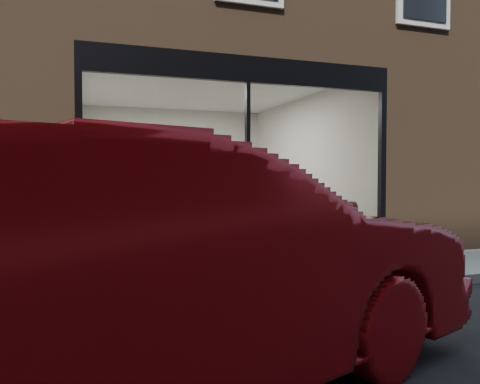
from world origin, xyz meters
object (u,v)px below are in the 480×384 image
object	(u,v)px
cafe_table_right	(288,211)
parked_car	(147,273)
person	(204,206)
cafe_chair_left	(167,236)
cafe_table_left	(200,213)
banquette	(239,246)

from	to	relation	value
cafe_table_right	parked_car	size ratio (longest dim) A/B	0.14
person	parked_car	size ratio (longest dim) A/B	0.36
cafe_table_right	cafe_chair_left	size ratio (longest dim) A/B	1.66
person	cafe_table_left	xyz separation A→B (m)	(0.01, 0.23, -0.13)
cafe_table_left	parked_car	world-z (taller)	parked_car
cafe_table_left	cafe_chair_left	xyz separation A→B (m)	(-0.39, 1.02, -0.50)
person	cafe_chair_left	xyz separation A→B (m)	(-0.39, 1.25, -0.63)
cafe_table_right	person	bearing A→B (deg)	-171.09
cafe_table_left	parked_car	distance (m)	5.14
cafe_table_left	cafe_table_right	distance (m)	1.65
cafe_table_right	cafe_chair_left	world-z (taller)	cafe_table_right
cafe_table_left	cafe_table_right	size ratio (longest dim) A/B	0.84
person	cafe_table_left	distance (m)	0.27
banquette	cafe_table_right	size ratio (longest dim) A/B	5.77
cafe_table_left	parked_car	xyz separation A→B (m)	(-1.58, -4.89, 0.05)
person	cafe_table_left	bearing A→B (deg)	-105.03
banquette	person	xyz separation A→B (m)	(-0.51, 0.32, 0.65)
cafe_chair_left	cafe_table_right	bearing A→B (deg)	136.56
cafe_table_right	cafe_chair_left	distance (m)	2.33
banquette	cafe_table_right	distance (m)	1.38
cafe_table_right	parked_car	distance (m)	5.88
cafe_chair_left	parked_car	size ratio (longest dim) A/B	0.09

